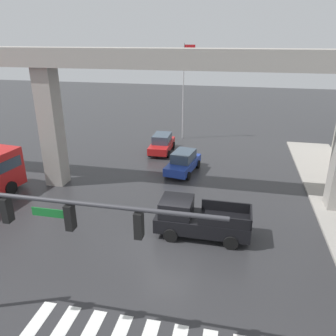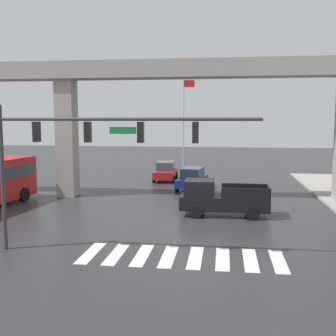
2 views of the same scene
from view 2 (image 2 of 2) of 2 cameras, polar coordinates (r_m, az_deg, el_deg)
ground_plane at (r=23.46m, az=3.51°, el=-7.10°), size 120.00×120.00×0.00m
crosswalk_stripes at (r=17.37m, az=1.92°, el=-12.09°), size 8.25×2.80×0.01m
elevated_overpass at (r=28.99m, az=4.54°, el=11.65°), size 55.67×1.87×9.58m
pickup_truck at (r=24.46m, az=7.02°, el=-4.19°), size 5.11×2.11×2.08m
sedan_red at (r=37.98m, az=-0.34°, el=-0.43°), size 2.02×4.33×1.72m
sedan_blue at (r=33.30m, az=3.33°, el=-1.46°), size 2.48×4.53×1.72m
traffic_signal_mast at (r=17.40m, az=-11.36°, el=3.49°), size 10.89×0.32×6.20m
flagpole at (r=42.35m, az=2.27°, el=6.72°), size 1.16×0.12×9.60m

